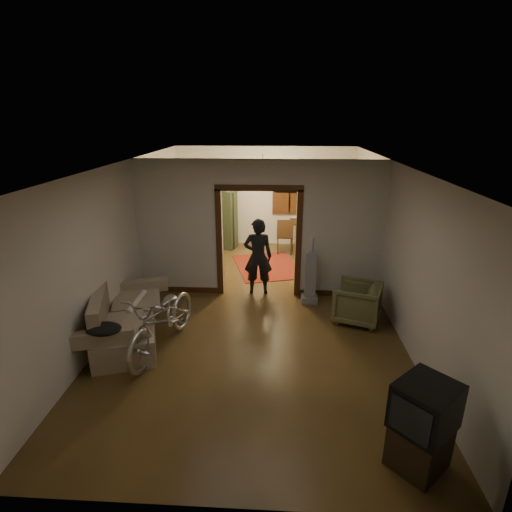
# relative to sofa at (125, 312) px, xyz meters

# --- Properties ---
(floor) EXTENTS (5.00, 8.50, 0.01)m
(floor) POSITION_rel_sofa_xyz_m (2.15, 1.21, -0.47)
(floor) COLOR #3C2A13
(floor) RESTS_ON ground
(ceiling) EXTENTS (5.00, 8.50, 0.01)m
(ceiling) POSITION_rel_sofa_xyz_m (2.15, 1.21, 2.33)
(ceiling) COLOR white
(ceiling) RESTS_ON floor
(wall_back) EXTENTS (5.00, 0.02, 2.80)m
(wall_back) POSITION_rel_sofa_xyz_m (2.15, 5.46, 0.93)
(wall_back) COLOR beige
(wall_back) RESTS_ON floor
(wall_left) EXTENTS (0.02, 8.50, 2.80)m
(wall_left) POSITION_rel_sofa_xyz_m (-0.35, 1.21, 0.93)
(wall_left) COLOR beige
(wall_left) RESTS_ON floor
(wall_right) EXTENTS (0.02, 8.50, 2.80)m
(wall_right) POSITION_rel_sofa_xyz_m (4.65, 1.21, 0.93)
(wall_right) COLOR beige
(wall_right) RESTS_ON floor
(partition_wall) EXTENTS (5.00, 0.14, 2.80)m
(partition_wall) POSITION_rel_sofa_xyz_m (2.15, 1.96, 0.93)
(partition_wall) COLOR beige
(partition_wall) RESTS_ON floor
(door_casing) EXTENTS (1.74, 0.20, 2.32)m
(door_casing) POSITION_rel_sofa_xyz_m (2.15, 1.96, 0.63)
(door_casing) COLOR #3C200D
(door_casing) RESTS_ON floor
(far_window) EXTENTS (0.98, 0.06, 1.28)m
(far_window) POSITION_rel_sofa_xyz_m (2.85, 5.42, 1.08)
(far_window) COLOR black
(far_window) RESTS_ON wall_back
(chandelier) EXTENTS (0.24, 0.24, 0.24)m
(chandelier) POSITION_rel_sofa_xyz_m (2.15, 3.71, 1.88)
(chandelier) COLOR #FFE0A5
(chandelier) RESTS_ON ceiling
(light_switch) EXTENTS (0.08, 0.01, 0.12)m
(light_switch) POSITION_rel_sofa_xyz_m (3.20, 1.88, 0.78)
(light_switch) COLOR silver
(light_switch) RESTS_ON partition_wall
(sofa) EXTENTS (1.51, 2.25, 0.95)m
(sofa) POSITION_rel_sofa_xyz_m (0.00, 0.00, 0.00)
(sofa) COLOR #7A6D51
(sofa) RESTS_ON floor
(rolled_paper) EXTENTS (0.10, 0.82, 0.10)m
(rolled_paper) POSITION_rel_sofa_xyz_m (0.10, 0.30, 0.06)
(rolled_paper) COLOR beige
(rolled_paper) RESTS_ON sofa
(jacket) EXTENTS (0.51, 0.38, 0.15)m
(jacket) POSITION_rel_sofa_xyz_m (0.05, -0.91, 0.21)
(jacket) COLOR black
(jacket) RESTS_ON sofa
(bicycle) EXTENTS (1.13, 2.12, 1.06)m
(bicycle) POSITION_rel_sofa_xyz_m (0.74, -0.30, 0.05)
(bicycle) COLOR silver
(bicycle) RESTS_ON floor
(armchair) EXTENTS (1.02, 1.00, 0.73)m
(armchair) POSITION_rel_sofa_xyz_m (4.00, 0.83, -0.11)
(armchair) COLOR brown
(armchair) RESTS_ON floor
(tv_stand) EXTENTS (0.74, 0.74, 0.50)m
(tv_stand) POSITION_rel_sofa_xyz_m (4.08, -2.41, -0.23)
(tv_stand) COLOR black
(tv_stand) RESTS_ON floor
(crt_tv) EXTENTS (0.80, 0.80, 0.51)m
(crt_tv) POSITION_rel_sofa_xyz_m (4.08, -2.41, 0.30)
(crt_tv) COLOR black
(crt_tv) RESTS_ON tv_stand
(vacuum) EXTENTS (0.39, 0.35, 1.07)m
(vacuum) POSITION_rel_sofa_xyz_m (3.20, 1.56, 0.06)
(vacuum) COLOR gray
(vacuum) RESTS_ON floor
(person) EXTENTS (0.61, 0.41, 1.63)m
(person) POSITION_rel_sofa_xyz_m (2.13, 1.96, 0.34)
(person) COLOR black
(person) RESTS_ON floor
(oriental_rug) EXTENTS (1.94, 2.27, 0.01)m
(oriental_rug) POSITION_rel_sofa_xyz_m (2.29, 3.52, -0.47)
(oriental_rug) COLOR maroon
(oriental_rug) RESTS_ON floor
(locker) EXTENTS (0.92, 0.70, 1.64)m
(locker) POSITION_rel_sofa_xyz_m (0.93, 5.05, 0.35)
(locker) COLOR #25301D
(locker) RESTS_ON floor
(globe) EXTENTS (0.27, 0.27, 0.27)m
(globe) POSITION_rel_sofa_xyz_m (0.93, 5.05, 1.47)
(globe) COLOR #1E5972
(globe) RESTS_ON locker
(desk) EXTENTS (1.19, 0.80, 0.81)m
(desk) POSITION_rel_sofa_xyz_m (3.42, 4.95, -0.07)
(desk) COLOR #312010
(desk) RESTS_ON floor
(desk_chair) EXTENTS (0.55, 0.55, 0.98)m
(desk_chair) POSITION_rel_sofa_xyz_m (2.73, 4.63, 0.02)
(desk_chair) COLOR #312010
(desk_chair) RESTS_ON floor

